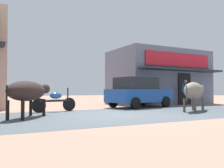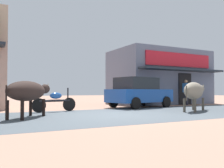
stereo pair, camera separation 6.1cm
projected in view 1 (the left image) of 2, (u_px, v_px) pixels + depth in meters
name	position (u px, v px, depth m)	size (l,w,h in m)	color
ground	(115.00, 115.00, 9.25)	(80.00, 80.00, 0.00)	#9F7662
asphalt_road	(115.00, 115.00, 9.25)	(72.00, 5.47, 0.00)	#474F56
storefront_right_club	(159.00, 77.00, 17.99)	(6.79, 5.13, 3.83)	slate
parked_hatchback_car	(139.00, 92.00, 13.39)	(4.00, 2.50, 1.64)	#18489A
parked_motorcycle	(55.00, 101.00, 10.58)	(2.00, 0.47, 1.05)	black
cow_near_brown	(28.00, 91.00, 8.20)	(2.05, 2.37, 1.24)	#2E211D
cow_far_dark	(194.00, 91.00, 10.92)	(2.63, 1.76, 1.30)	gray
pedestrian_by_shop	(185.00, 90.00, 15.59)	(0.45, 0.61, 1.63)	#262633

